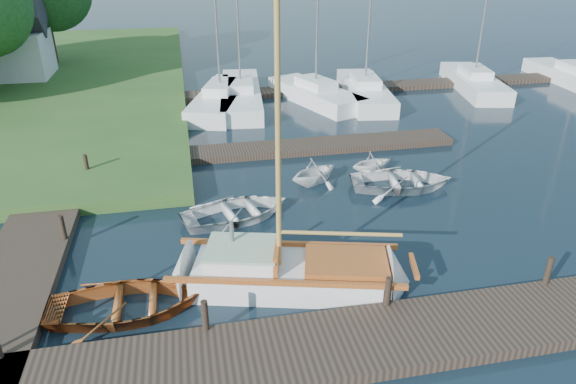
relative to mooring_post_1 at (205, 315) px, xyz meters
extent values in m
plane|color=black|center=(3.00, 5.00, -0.70)|extent=(160.00, 160.00, 0.00)
cube|color=black|center=(3.00, -1.00, -0.55)|extent=(18.00, 2.20, 0.30)
cube|color=black|center=(-5.00, 7.00, -0.55)|extent=(2.20, 18.00, 0.30)
cube|color=black|center=(5.00, 11.50, -0.55)|extent=(14.00, 1.60, 0.30)
cube|color=black|center=(13.00, 21.00, -0.55)|extent=(30.00, 1.60, 0.30)
cylinder|color=black|center=(0.00, 0.00, 0.00)|extent=(0.16, 0.16, 0.80)
cylinder|color=black|center=(4.50, 0.00, 0.00)|extent=(0.16, 0.16, 0.80)
cylinder|color=black|center=(9.00, 0.00, 0.00)|extent=(0.16, 0.16, 0.80)
cylinder|color=black|center=(-4.00, 5.00, 0.00)|extent=(0.16, 0.16, 0.80)
cylinder|color=black|center=(-4.00, 10.00, 0.00)|extent=(0.16, 0.16, 0.80)
cube|color=silver|center=(2.28, 1.71, -0.47)|extent=(5.34, 3.20, 0.90)
cone|color=silver|center=(5.23, 0.94, -0.47)|extent=(1.75, 2.23, 1.96)
cone|color=silver|center=(-0.57, 2.46, -0.47)|extent=(1.46, 2.15, 1.96)
cube|color=#913E1A|center=(2.52, 2.62, 0.04)|extent=(6.03, 1.69, 0.14)
cube|color=#913E1A|center=(2.04, 0.80, 0.04)|extent=(6.03, 1.69, 0.14)
cube|color=#913E1A|center=(5.57, 0.85, 0.04)|extent=(0.39, 1.09, 0.14)
cube|color=silver|center=(1.12, 2.01, 0.20)|extent=(2.10, 1.81, 0.44)
cube|color=#A0BC9D|center=(1.12, 2.01, 0.45)|extent=(2.22, 1.93, 0.08)
cube|color=#913E1A|center=(2.04, 1.77, 0.28)|extent=(0.47, 1.38, 0.60)
cylinder|color=slate|center=(0.91, 2.38, 0.78)|extent=(0.12, 0.12, 0.60)
cube|color=#913E1A|center=(3.83, 1.30, 0.08)|extent=(2.51, 2.01, 0.20)
cylinder|color=olive|center=(2.09, 1.76, 4.18)|extent=(0.14, 0.14, 8.40)
cylinder|color=olive|center=(3.64, 1.36, 0.98)|extent=(3.12, 0.91, 0.10)
imported|color=#913E1A|center=(-1.91, 1.37, -0.30)|extent=(3.93, 2.83, 0.81)
imported|color=silver|center=(1.37, 5.73, -0.31)|extent=(4.26, 3.48, 0.77)
imported|color=silver|center=(4.66, 7.98, -0.12)|extent=(2.84, 2.71, 1.16)
imported|color=silver|center=(7.80, 6.87, -0.30)|extent=(4.26, 3.34, 0.80)
imported|color=silver|center=(7.25, 8.59, -0.21)|extent=(2.18, 1.99, 0.97)
cube|color=silver|center=(2.00, 19.07, -0.25)|extent=(4.46, 8.51, 0.90)
cube|color=silver|center=(2.00, 19.07, 0.45)|extent=(2.17, 3.16, 0.50)
cylinder|color=slate|center=(2.00, 19.07, 4.91)|extent=(0.12, 0.12, 9.42)
cube|color=silver|center=(3.22, 19.68, -0.25)|extent=(3.19, 9.62, 0.90)
cube|color=silver|center=(3.22, 19.68, 0.45)|extent=(1.74, 3.43, 0.50)
cube|color=silver|center=(7.50, 18.85, -0.25)|extent=(4.54, 7.48, 0.90)
cube|color=silver|center=(7.50, 18.85, 0.45)|extent=(2.18, 2.84, 0.50)
cube|color=silver|center=(10.54, 18.92, -0.25)|extent=(3.40, 8.43, 0.90)
cube|color=silver|center=(10.54, 18.92, 0.45)|extent=(1.81, 3.04, 0.50)
cube|color=silver|center=(18.09, 19.66, -0.25)|extent=(3.86, 8.37, 0.90)
cube|color=silver|center=(18.09, 19.66, 0.45)|extent=(1.97, 3.06, 0.50)
cube|color=silver|center=(-11.00, 27.00, 1.20)|extent=(5.00, 4.00, 2.80)
cylinder|color=#332114|center=(-9.00, 31.00, 1.64)|extent=(0.36, 0.36, 3.67)
camera|label=1|loc=(-0.02, -9.63, 7.81)|focal=32.00mm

